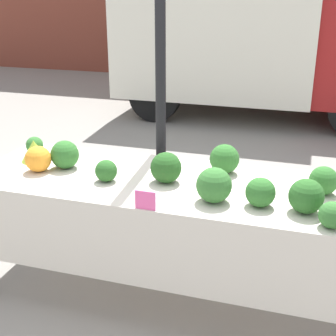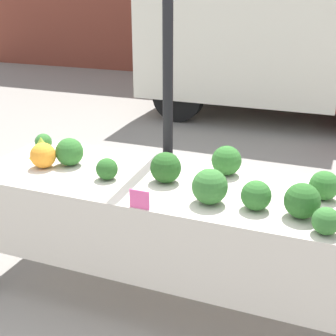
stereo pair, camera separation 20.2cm
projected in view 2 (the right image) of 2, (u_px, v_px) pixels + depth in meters
name	position (u px, v px, depth m)	size (l,w,h in m)	color
ground_plane	(168.00, 295.00, 3.00)	(40.00, 40.00, 0.00)	gray
tent_pole	(168.00, 64.00, 3.06)	(0.07, 0.07, 2.75)	black
parked_truck	(284.00, 36.00, 6.72)	(4.27, 1.95, 2.25)	silver
market_table	(164.00, 200.00, 2.69)	(2.34, 0.81, 0.80)	beige
orange_cauliflower	(43.00, 155.00, 2.89)	(0.16, 0.16, 0.16)	orange
romanesco_head	(42.00, 147.00, 3.06)	(0.17, 0.17, 0.14)	#93B238
broccoli_head_0	(166.00, 168.00, 2.66)	(0.18, 0.18, 0.18)	#23511E
broccoli_head_1	(326.00, 221.00, 2.11)	(0.13, 0.13, 0.13)	#336B2D
broccoli_head_2	(69.00, 152.00, 2.92)	(0.18, 0.18, 0.18)	#2D6628
broccoli_head_3	(107.00, 169.00, 2.71)	(0.13, 0.13, 0.13)	#285B23
broccoli_head_4	(210.00, 187.00, 2.40)	(0.19, 0.19, 0.19)	#336B2D
broccoli_head_5	(256.00, 195.00, 2.34)	(0.15, 0.15, 0.15)	#2D6628
broccoli_head_6	(302.00, 201.00, 2.26)	(0.18, 0.18, 0.18)	#285B23
broccoli_head_8	(324.00, 186.00, 2.45)	(0.16, 0.16, 0.16)	#2D6628
broccoli_head_9	(43.00, 142.00, 3.21)	(0.12, 0.12, 0.12)	#336B2D
broccoli_head_10	(227.00, 161.00, 2.77)	(0.18, 0.18, 0.18)	#2D6628
price_sign	(140.00, 200.00, 2.36)	(0.11, 0.01, 0.10)	#F45B9E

